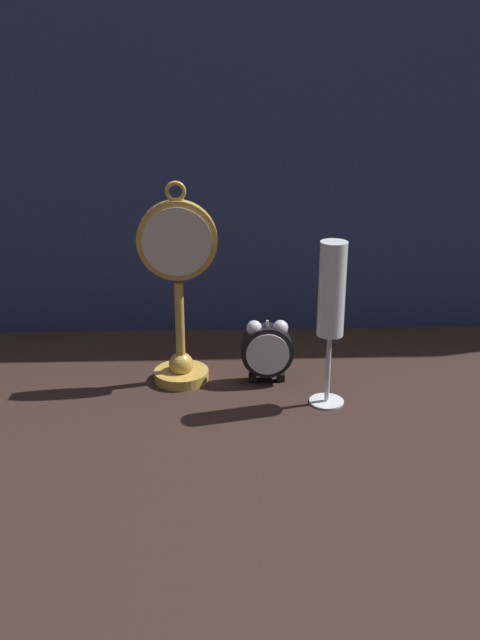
{
  "coord_description": "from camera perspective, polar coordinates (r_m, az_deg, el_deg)",
  "views": [
    {
      "loc": [
        -0.03,
        -0.88,
        0.48
      ],
      "look_at": [
        0.0,
        0.08,
        0.11
      ],
      "focal_mm": 40.0,
      "sensor_mm": 36.0,
      "label": 1
    }
  ],
  "objects": [
    {
      "name": "champagne_flute",
      "position": [
        0.98,
        7.32,
        1.48
      ],
      "size": [
        0.05,
        0.05,
        0.24
      ],
      "color": "silver",
      "rests_on": "ground_plane"
    },
    {
      "name": "ground_plane",
      "position": [
        1.0,
        0.16,
        -7.55
      ],
      "size": [
        4.0,
        4.0,
        0.0
      ],
      "primitive_type": "plane",
      "color": "black"
    },
    {
      "name": "alarm_clock_twin_bell",
      "position": [
        1.07,
        2.18,
        -2.27
      ],
      "size": [
        0.08,
        0.03,
        0.1
      ],
      "color": "black",
      "rests_on": "ground_plane"
    },
    {
      "name": "fabric_backdrop_drape",
      "position": [
        1.21,
        -0.42,
        14.98
      ],
      "size": [
        1.79,
        0.01,
        0.7
      ],
      "primitive_type": "cube",
      "color": "navy",
      "rests_on": "ground_plane"
    },
    {
      "name": "pocket_watch_on_stand",
      "position": [
        1.05,
        -4.92,
        2.22
      ],
      "size": [
        0.12,
        0.08,
        0.31
      ],
      "color": "gold",
      "rests_on": "ground_plane"
    }
  ]
}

